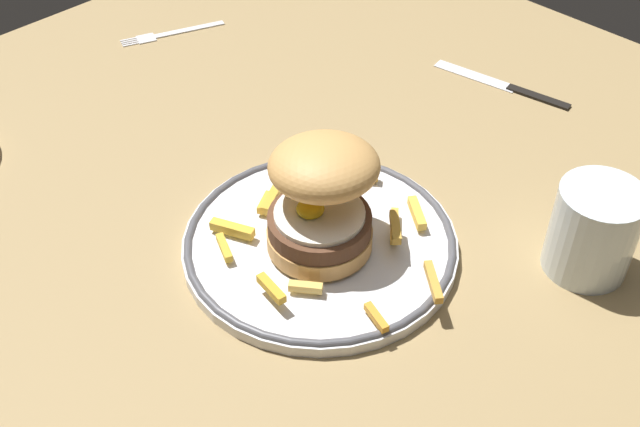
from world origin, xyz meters
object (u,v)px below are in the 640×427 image
dinner_plate (320,242)px  burger (322,194)px  fork (170,33)px  knife (512,87)px  water_glass (592,235)px

dinner_plate → burger: 6.14cm
fork → knife: knife is taller
burger → knife: burger is taller
burger → fork: size_ratio=1.04×
burger → fork: burger is taller
dinner_plate → fork: (-44.00, 15.15, -0.66)cm
burger → fork: (-44.11, 15.03, -6.79)cm
water_glass → fork: 63.39cm
dinner_plate → fork: bearing=161.0°
water_glass → fork: bearing=-179.2°
fork → knife: (40.94, 21.53, 0.08)cm
dinner_plate → burger: size_ratio=1.84×
water_glass → burger: bearing=-140.2°
water_glass → fork: water_glass is taller
knife → fork: bearing=-152.3°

